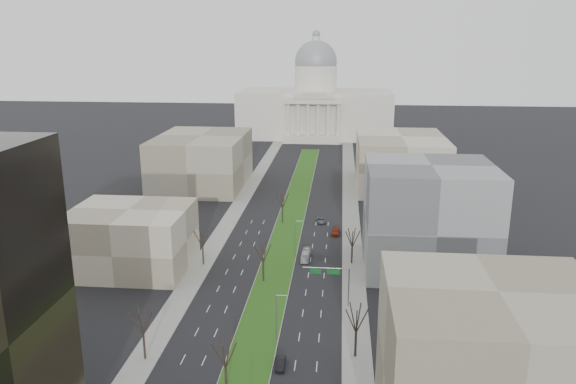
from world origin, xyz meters
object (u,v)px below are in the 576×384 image
Objects in this scene: car_red at (336,232)px; car_black at (281,363)px; car_grey_far at (321,220)px; box_van at (306,255)px.

car_black is at bearing -94.63° from car_red.
car_black is at bearing -102.05° from car_grey_far.
car_black is 45.87m from box_van.
car_red is at bearing 81.48° from car_black.
car_grey_far is at bearing 86.61° from box_van.
box_van reaches higher than car_black.
car_red is (7.97, 64.08, 0.02)m from car_black.
car_grey_far is at bearing 85.70° from car_black.
car_black is at bearing -89.45° from box_van.
car_red is 0.69× the size of box_van.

